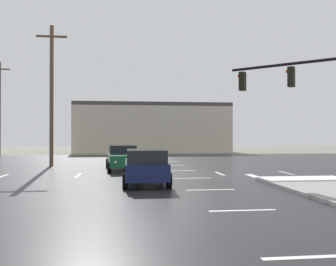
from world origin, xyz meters
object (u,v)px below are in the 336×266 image
object	(u,v)px
utility_pole_far	(52,93)
sedan_green	(123,157)
traffic_signal_mast	(312,95)
sedan_navy	(146,166)

from	to	relation	value
utility_pole_far	sedan_green	bearing A→B (deg)	-36.84
sedan_green	utility_pole_far	world-z (taller)	utility_pole_far
traffic_signal_mast	sedan_navy	world-z (taller)	traffic_signal_mast
sedan_navy	utility_pole_far	size ratio (longest dim) A/B	0.44
traffic_signal_mast	utility_pole_far	distance (m)	18.01
traffic_signal_mast	sedan_green	world-z (taller)	traffic_signal_mast
traffic_signal_mast	utility_pole_far	xyz separation A→B (m)	(-13.95, 11.32, 1.28)
sedan_green	utility_pole_far	distance (m)	7.93
traffic_signal_mast	sedan_navy	xyz separation A→B (m)	(-7.64, 0.56, -3.25)
sedan_navy	sedan_green	bearing A→B (deg)	9.37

